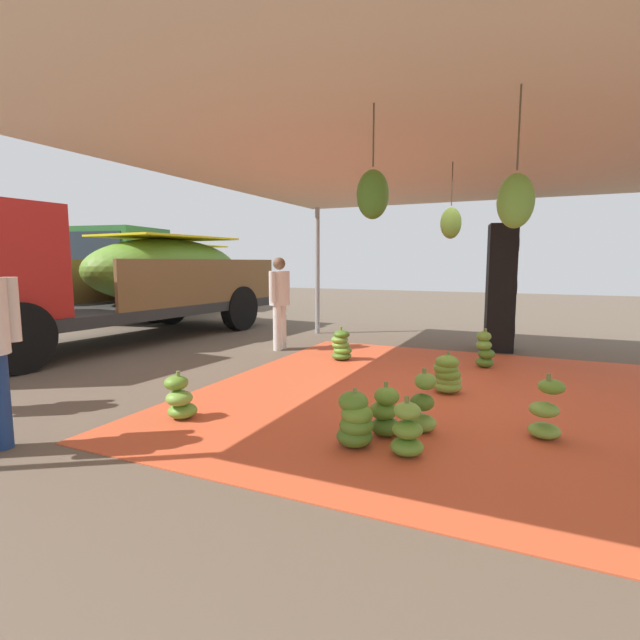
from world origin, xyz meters
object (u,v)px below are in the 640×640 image
Objects in this scene: banana_bunch_7 at (355,421)px; cargo_truck_far at (164,271)px; banana_bunch_9 at (341,346)px; banana_bunch_8 at (546,412)px; worker_0 at (279,296)px; banana_bunch_5 at (423,405)px; banana_bunch_2 at (385,413)px; banana_bunch_3 at (180,399)px; speaker_stack at (501,288)px; cargo_truck_main at (107,276)px; banana_bunch_6 at (485,351)px; banana_bunch_4 at (447,375)px; banana_bunch_0 at (407,431)px.

cargo_truck_far is at bearing 50.01° from banana_bunch_7.
cargo_truck_far reaches higher than banana_bunch_9.
worker_0 is at bearing 56.61° from banana_bunch_8.
banana_bunch_5 is 1.18× the size of banana_bunch_7.
cargo_truck_far is at bearing 51.82° from banana_bunch_2.
banana_bunch_7 is at bearing 120.72° from banana_bunch_8.
worker_0 reaches higher than banana_bunch_3.
banana_bunch_7 is 0.23× the size of speaker_stack.
cargo_truck_main is 1.07× the size of cargo_truck_far.
banana_bunch_9 is 0.32× the size of worker_0.
banana_bunch_6 is 3.65m from banana_bunch_7.
speaker_stack is at bearing -48.62° from banana_bunch_9.
banana_bunch_7 is at bearing -142.78° from worker_0.
banana_bunch_8 reaches higher than banana_bunch_7.
banana_bunch_8 is at bearing -137.21° from banana_bunch_4.
banana_bunch_6 is 0.26× the size of speaker_stack.
banana_bunch_6 reaches higher than banana_bunch_9.
cargo_truck_far is (5.51, 9.34, 1.05)m from banana_bunch_4.
banana_bunch_7 is at bearing -156.18° from banana_bunch_9.
banana_bunch_9 is 1.58m from worker_0.
speaker_stack is at bearing -4.17° from banana_bunch_5.
banana_bunch_6 is at bearing -80.37° from banana_bunch_9.
banana_bunch_5 is (0.64, -2.25, 0.05)m from banana_bunch_3.
banana_bunch_6 is (3.63, -2.50, 0.05)m from banana_bunch_3.
banana_bunch_5 is at bearing -144.78° from banana_bunch_9.
banana_bunch_3 is 3.88m from worker_0.
banana_bunch_7 is at bearing 169.11° from banana_bunch_6.
banana_bunch_5 reaches higher than banana_bunch_3.
banana_bunch_2 is 0.98× the size of banana_bunch_7.
speaker_stack is (1.93, -2.20, 0.86)m from banana_bunch_9.
banana_bunch_4 is 3.32m from speaker_stack.
banana_bunch_0 is at bearing -88.58° from banana_bunch_3.
banana_bunch_5 reaches higher than banana_bunch_6.
banana_bunch_6 is 10.42m from cargo_truck_far.
cargo_truck_main reaches higher than banana_bunch_9.
banana_bunch_6 reaches higher than banana_bunch_4.
banana_bunch_3 is 0.96× the size of banana_bunch_7.
banana_bunch_5 is 1.11× the size of banana_bunch_9.
banana_bunch_0 is 0.22× the size of speaker_stack.
banana_bunch_0 is 3.59m from banana_bunch_6.
worker_0 is at bearing 37.22° from banana_bunch_7.
banana_bunch_3 is 5.31m from cargo_truck_main.
banana_bunch_0 is at bearing 175.98° from banana_bunch_6.
banana_bunch_3 is at bearing 91.42° from banana_bunch_0.
banana_bunch_5 is 1.01× the size of banana_bunch_8.
banana_bunch_0 is 0.96× the size of banana_bunch_7.
banana_bunch_0 is 7.22m from cargo_truck_main.
speaker_stack is (-2.32, -9.69, -0.18)m from cargo_truck_far.
banana_bunch_0 is 4.90m from worker_0.
banana_bunch_5 is (-1.38, -0.02, 0.03)m from banana_bunch_4.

